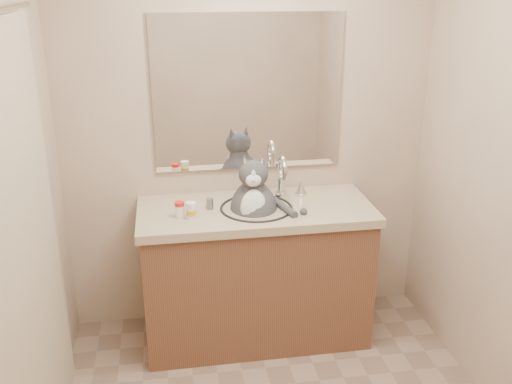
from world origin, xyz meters
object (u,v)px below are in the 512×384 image
pill_bottle_redcap (180,210)px  pill_bottle_orange (191,211)px  grey_canister (210,204)px  cat (254,207)px

pill_bottle_redcap → pill_bottle_orange: pill_bottle_orange is taller
pill_bottle_orange → grey_canister: pill_bottle_orange is taller
pill_bottle_redcap → pill_bottle_orange: 0.07m
cat → pill_bottle_orange: 0.37m
pill_bottle_redcap → pill_bottle_orange: size_ratio=0.97×
pill_bottle_redcap → grey_canister: (0.17, 0.10, -0.01)m
pill_bottle_orange → grey_canister: 0.17m
cat → pill_bottle_orange: cat is taller
cat → grey_canister: bearing=179.7°
pill_bottle_redcap → pill_bottle_orange: bearing=-23.0°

